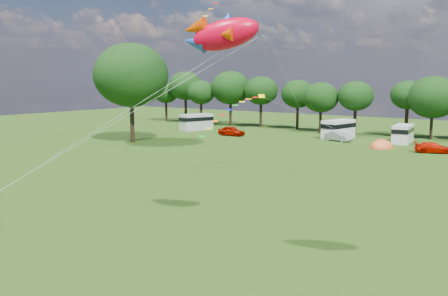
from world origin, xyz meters
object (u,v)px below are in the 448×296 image
Objects in this scene: car_c at (434,148)px; campervan_a at (196,121)px; campervan_b at (338,129)px; fish_kite at (220,34)px; car_a at (232,131)px; big_tree at (131,75)px; campervan_c at (403,133)px; car_b at (338,136)px; tent_orange at (381,148)px.

campervan_a is at bearing 64.78° from car_c.
fish_kite is (13.91, -47.15, 9.33)m from campervan_b.
car_a is at bearing -91.95° from campervan_a.
campervan_a is at bearing 68.80° from car_a.
car_a is 0.74× the size of campervan_b.
campervan_c is at bearing 35.18° from big_tree.
campervan_c reaches higher than car_b.
car_c is at bearing -78.57° from campervan_a.
campervan_a is 33.04m from campervan_c.
big_tree is 3.57× the size of car_b.
campervan_b reaches higher than car_b.
big_tree is at bearing -154.26° from tent_orange.
car_b is 0.72× the size of campervan_c.
big_tree reaches higher than tent_orange.
car_a reaches higher than tent_orange.
big_tree is at bearing 143.77° from campervan_b.
campervan_b is 50.04m from fish_kite.
campervan_b is at bearing 86.96° from campervan_c.
campervan_a is at bearing 89.21° from campervan_c.
campervan_a is (-9.50, 3.20, 0.73)m from car_a.
car_b is 0.90× the size of car_c.
campervan_a is (-25.15, -0.12, 0.78)m from car_b.
car_a is 0.73× the size of campervan_a.
car_a is 50.86m from fish_kite.
campervan_c is 1.63× the size of tent_orange.
car_c is (29.06, -0.34, -0.09)m from car_a.
campervan_b is (-1.21, 2.82, 0.79)m from car_b.
tent_orange is at bearing 25.74° from big_tree.
car_b is 0.87× the size of fish_kite.
car_b reaches higher than tent_orange.
car_b is 8.00m from tent_orange.
campervan_c is 48.95m from fish_kite.
car_b is 1.17× the size of tent_orange.
tent_orange is (7.20, -3.43, -0.64)m from car_b.
fish_kite is (-0.71, -40.66, 10.16)m from car_c.
tent_orange is at bearing -117.21° from campervan_b.
campervan_b is 1.12× the size of campervan_c.
car_b is 0.63× the size of campervan_a.
campervan_a is 1.39× the size of fish_kite.
fish_kite reaches higher than tent_orange.
campervan_b is at bearing 44.34° from big_tree.
campervan_c is (29.72, 20.95, -7.71)m from big_tree.
campervan_b is at bearing -69.50° from car_a.
campervan_b is at bearing 143.37° from tent_orange.
fish_kite is (12.70, -44.33, 10.12)m from car_b.
car_b is at bearing 38.50° from big_tree.
big_tree is at bearing 143.16° from car_b.
car_c is at bearing -148.15° from campervan_c.
big_tree is 30.07m from campervan_b.
car_a is 22.86m from tent_orange.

